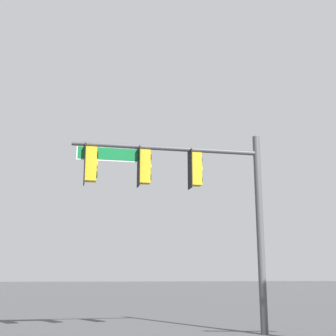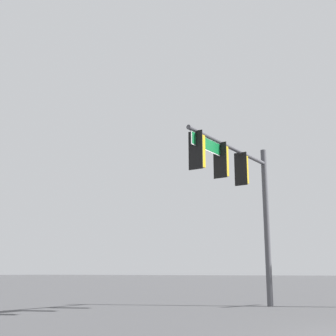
% 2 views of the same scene
% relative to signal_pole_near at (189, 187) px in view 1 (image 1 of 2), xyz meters
% --- Properties ---
extents(signal_pole_near, '(6.37, 0.92, 6.53)m').
position_rel_signal_pole_near_xyz_m(signal_pole_near, '(0.00, 0.00, 0.00)').
color(signal_pole_near, '#47474C').
rests_on(signal_pole_near, ground_plane).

